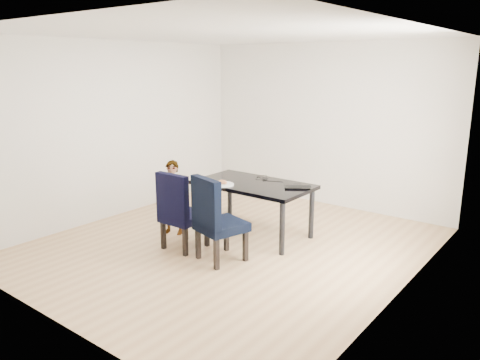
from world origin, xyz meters
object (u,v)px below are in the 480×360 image
Objects in this scene: dining_table at (253,209)px; laptop at (298,186)px; child at (173,198)px; chair_right at (221,218)px; plate at (223,185)px; chair_left at (185,210)px.

laptop is (0.60, 0.18, 0.39)m from dining_table.
child is 1.74m from laptop.
chair_right is 1.01× the size of child.
child reaches higher than dining_table.
plate is 1.00m from laptop.
chair_left is at bearing -113.88° from dining_table.
dining_table is 0.74m from laptop.
child reaches higher than laptop.
plate is at bearing -3.27° from laptop.
chair_right is 1.17m from child.
chair_right reaches higher than chair_left.
child is at bearing -155.53° from plate.
child is 0.76m from plate.
chair_right reaches higher than dining_table.
laptop is (0.38, 1.13, 0.23)m from chair_right.
dining_table is 0.99m from chair_right.
laptop is at bearing 47.27° from chair_left.
chair_left is at bearing -105.47° from plate.
chair_right is at bearing 36.21° from laptop.
chair_left is (-0.41, -0.93, 0.14)m from dining_table.
chair_left reaches higher than dining_table.
child is (-1.13, 0.30, -0.01)m from chair_right.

